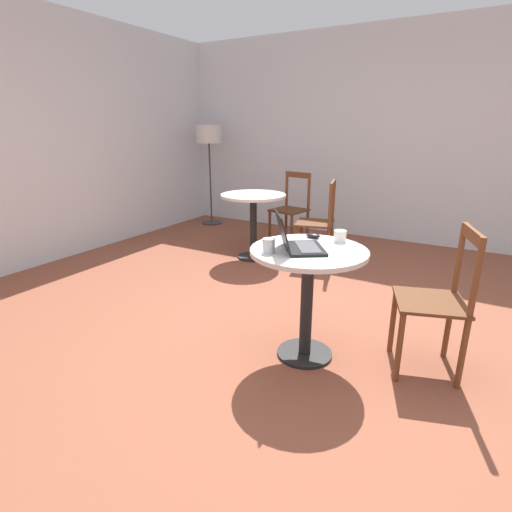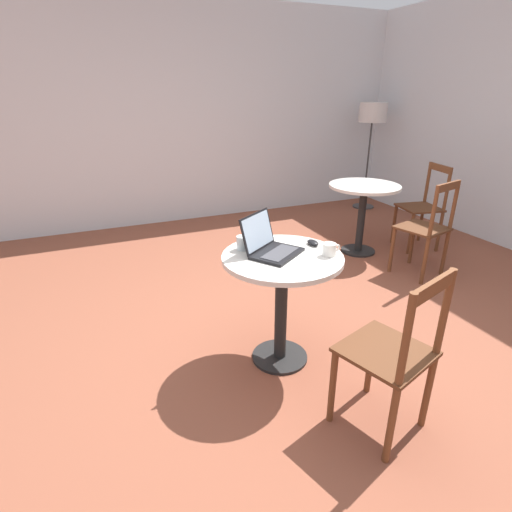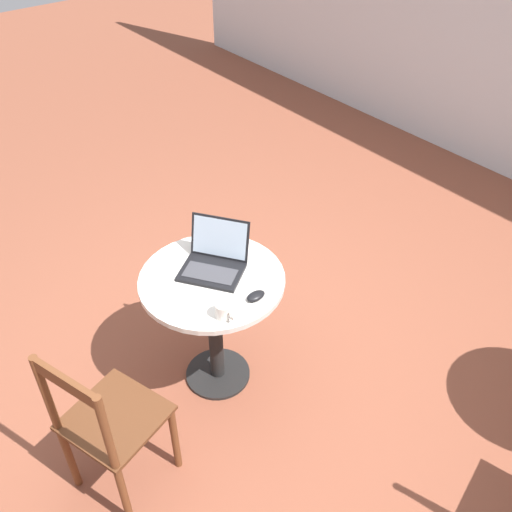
# 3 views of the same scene
# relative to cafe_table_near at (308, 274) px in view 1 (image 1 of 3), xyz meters

# --- Properties ---
(ground_plane) EXTENTS (16.00, 16.00, 0.00)m
(ground_plane) POSITION_rel_cafe_table_near_xyz_m (0.07, 0.09, -0.58)
(ground_plane) COLOR brown
(wall_back) EXTENTS (9.40, 0.06, 2.70)m
(wall_back) POSITION_rel_cafe_table_near_xyz_m (0.07, 3.32, 0.77)
(wall_back) COLOR silver
(wall_back) RESTS_ON ground_plane
(wall_side) EXTENTS (0.06, 9.40, 2.70)m
(wall_side) POSITION_rel_cafe_table_near_xyz_m (3.30, 0.09, 0.77)
(wall_side) COLOR silver
(wall_side) RESTS_ON ground_plane
(cafe_table_near) EXTENTS (0.74, 0.74, 0.75)m
(cafe_table_near) POSITION_rel_cafe_table_near_xyz_m (0.00, 0.00, 0.00)
(cafe_table_near) COLOR black
(cafe_table_near) RESTS_ON ground_plane
(cafe_table_mid) EXTENTS (0.74, 0.74, 0.75)m
(cafe_table_mid) POSITION_rel_cafe_table_near_xyz_m (1.65, 1.37, 0.00)
(cafe_table_mid) COLOR black
(cafe_table_mid) RESTS_ON ground_plane
(chair_near_front) EXTENTS (0.50, 0.50, 0.93)m
(chair_near_front) POSITION_rel_cafe_table_near_xyz_m (0.24, -0.75, -0.12)
(chair_near_front) COLOR brown
(chair_near_front) RESTS_ON ground_plane
(chair_mid_right) EXTENTS (0.47, 0.47, 0.93)m
(chair_mid_right) POSITION_rel_cafe_table_near_xyz_m (2.37, 1.22, -0.12)
(chair_mid_right) COLOR brown
(chair_mid_right) RESTS_ON ground_plane
(chair_mid_front) EXTENTS (0.48, 0.48, 0.93)m
(chair_mid_front) POSITION_rel_cafe_table_near_xyz_m (1.84, 0.64, -0.12)
(chair_mid_front) COLOR brown
(chair_mid_front) RESTS_ON ground_plane
(floor_lamp) EXTENTS (0.38, 0.38, 1.50)m
(floor_lamp) POSITION_rel_cafe_table_near_xyz_m (2.83, 2.83, 0.71)
(floor_lamp) COLOR #333333
(floor_lamp) RESTS_ON ground_plane
(laptop) EXTENTS (0.42, 0.41, 0.23)m
(laptop) POSITION_rel_cafe_table_near_xyz_m (-0.05, 0.06, 0.22)
(laptop) COLOR black
(laptop) RESTS_ON cafe_table_near
(mouse) EXTENTS (0.06, 0.10, 0.03)m
(mouse) POSITION_rel_cafe_table_near_xyz_m (0.26, 0.08, 0.18)
(mouse) COLOR black
(mouse) RESTS_ON cafe_table_near
(mug) EXTENTS (0.12, 0.08, 0.08)m
(mug) POSITION_rel_cafe_table_near_xyz_m (0.26, -0.11, 0.21)
(mug) COLOR silver
(mug) RESTS_ON cafe_table_near
(drinking_glass) EXTENTS (0.08, 0.08, 0.09)m
(drinking_glass) POSITION_rel_cafe_table_near_xyz_m (-0.19, 0.19, 0.21)
(drinking_glass) COLOR silver
(drinking_glass) RESTS_ON cafe_table_near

